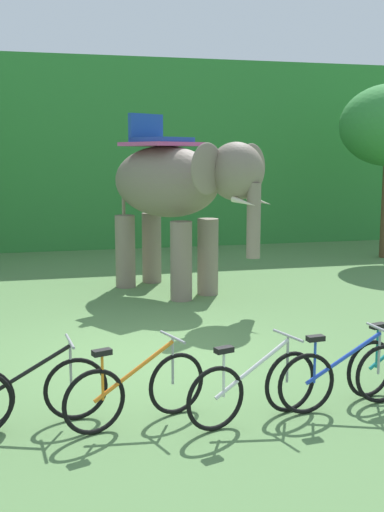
% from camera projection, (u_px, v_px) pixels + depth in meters
% --- Properties ---
extents(ground_plane, '(80.00, 80.00, 0.00)m').
position_uv_depth(ground_plane, '(152.00, 357.00, 9.07)').
color(ground_plane, '#567F47').
extents(foliage_hedge, '(36.00, 6.00, 5.85)m').
position_uv_depth(foliage_hedge, '(82.00, 155.00, 21.75)').
color(foliage_hedge, '#338438').
rests_on(foliage_hedge, ground).
extents(elephant, '(3.22, 4.05, 3.78)m').
position_uv_depth(elephant, '(176.00, 189.00, 12.98)').
color(elephant, gray).
rests_on(elephant, ground).
extents(bike_black, '(1.71, 0.52, 0.92)m').
position_uv_depth(bike_black, '(29.00, 392.00, 6.70)').
color(bike_black, black).
rests_on(bike_black, ground).
extents(bike_orange, '(1.64, 0.69, 0.92)m').
position_uv_depth(bike_orange, '(137.00, 390.00, 6.76)').
color(bike_orange, black).
rests_on(bike_orange, ground).
extents(bike_white, '(1.66, 0.64, 0.92)m').
position_uv_depth(bike_white, '(254.00, 387.00, 6.83)').
color(bike_white, black).
rests_on(bike_white, ground).
extents(bike_blue, '(1.71, 0.52, 0.92)m').
position_uv_depth(bike_blue, '(345.00, 376.00, 7.18)').
color(bike_blue, black).
rests_on(bike_blue, ground).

